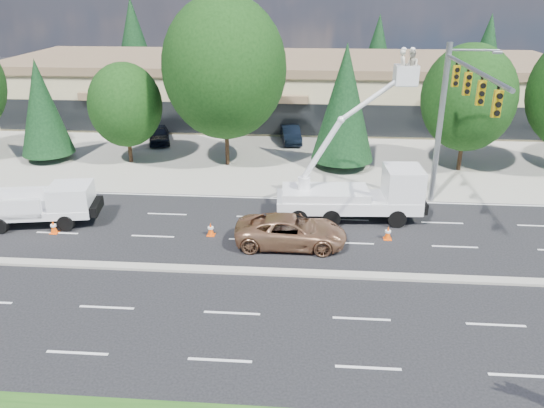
# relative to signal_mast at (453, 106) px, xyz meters

# --- Properties ---
(ground) EXTENTS (140.00, 140.00, 0.00)m
(ground) POSITION_rel_signal_mast_xyz_m (-10.03, -7.04, -6.06)
(ground) COLOR black
(ground) RESTS_ON ground
(concrete_apron) EXTENTS (140.00, 22.00, 0.01)m
(concrete_apron) POSITION_rel_signal_mast_xyz_m (-10.03, 12.96, -6.05)
(concrete_apron) COLOR #9C9B8E
(concrete_apron) RESTS_ON ground
(road_median) EXTENTS (120.00, 0.55, 0.12)m
(road_median) POSITION_rel_signal_mast_xyz_m (-10.03, -7.04, -6.00)
(road_median) COLOR #9C9B8E
(road_median) RESTS_ON ground
(strip_mall) EXTENTS (50.40, 15.40, 5.50)m
(strip_mall) POSITION_rel_signal_mast_xyz_m (-10.03, 22.93, -3.23)
(strip_mall) COLOR tan
(strip_mall) RESTS_ON ground
(tree_front_b) EXTENTS (3.64, 3.64, 7.17)m
(tree_front_b) POSITION_rel_signal_mast_xyz_m (-26.03, 7.96, -2.21)
(tree_front_b) COLOR #332114
(tree_front_b) RESTS_ON ground
(tree_front_c) EXTENTS (5.05, 5.05, 7.01)m
(tree_front_c) POSITION_rel_signal_mast_xyz_m (-20.03, 7.96, -1.96)
(tree_front_c) COLOR #332114
(tree_front_c) RESTS_ON ground
(tree_front_d) EXTENTS (8.23, 8.23, 11.42)m
(tree_front_d) POSITION_rel_signal_mast_xyz_m (-13.03, 7.96, 0.63)
(tree_front_d) COLOR #332114
(tree_front_d) RESTS_ON ground
(tree_front_e) EXTENTS (4.25, 4.25, 8.38)m
(tree_front_e) POSITION_rel_signal_mast_xyz_m (-5.03, 7.96, -1.56)
(tree_front_e) COLOR #332114
(tree_front_e) RESTS_ON ground
(tree_front_f) EXTENTS (6.09, 6.09, 8.45)m
(tree_front_f) POSITION_rel_signal_mast_xyz_m (2.97, 7.96, -1.11)
(tree_front_f) COLOR #332114
(tree_front_f) RESTS_ON ground
(tree_back_a) EXTENTS (5.30, 5.30, 10.44)m
(tree_back_a) POSITION_rel_signal_mast_xyz_m (-28.03, 34.96, -0.46)
(tree_back_a) COLOR #332114
(tree_back_a) RESTS_ON ground
(tree_back_b) EXTENTS (4.76, 4.76, 9.38)m
(tree_back_b) POSITION_rel_signal_mast_xyz_m (-14.03, 34.96, -1.02)
(tree_back_b) COLOR #332114
(tree_back_b) RESTS_ON ground
(tree_back_c) EXTENTS (4.45, 4.45, 8.76)m
(tree_back_c) POSITION_rel_signal_mast_xyz_m (-0.03, 34.96, -1.35)
(tree_back_c) COLOR #332114
(tree_back_c) RESTS_ON ground
(tree_back_d) EXTENTS (4.51, 4.51, 8.90)m
(tree_back_d) POSITION_rel_signal_mast_xyz_m (11.97, 34.96, -1.28)
(tree_back_d) COLOR #332114
(tree_back_d) RESTS_ON ground
(signal_mast) EXTENTS (2.76, 10.16, 9.00)m
(signal_mast) POSITION_rel_signal_mast_xyz_m (0.00, 0.00, 0.00)
(signal_mast) COLOR gray
(signal_mast) RESTS_ON ground
(utility_pickup) EXTENTS (5.89, 2.99, 2.16)m
(utility_pickup) POSITION_rel_signal_mast_xyz_m (-20.98, -2.77, -5.17)
(utility_pickup) COLOR white
(utility_pickup) RESTS_ON ground
(bucket_truck) EXTENTS (7.90, 2.86, 9.02)m
(bucket_truck) POSITION_rel_signal_mast_xyz_m (-4.32, -0.80, -4.13)
(bucket_truck) COLOR white
(bucket_truck) RESTS_ON ground
(traffic_cone_a) EXTENTS (0.40, 0.40, 0.70)m
(traffic_cone_a) POSITION_rel_signal_mast_xyz_m (-20.18, -3.83, -5.72)
(traffic_cone_a) COLOR #FE4F08
(traffic_cone_a) RESTS_ON ground
(traffic_cone_b) EXTENTS (0.40, 0.40, 0.70)m
(traffic_cone_b) POSITION_rel_signal_mast_xyz_m (-12.11, -3.49, -5.72)
(traffic_cone_b) COLOR #FE4F08
(traffic_cone_b) RESTS_ON ground
(traffic_cone_c) EXTENTS (0.40, 0.40, 0.70)m
(traffic_cone_c) POSITION_rel_signal_mast_xyz_m (-10.22, -3.68, -5.72)
(traffic_cone_c) COLOR #FE4F08
(traffic_cone_c) RESTS_ON ground
(traffic_cone_d) EXTENTS (0.40, 0.40, 0.70)m
(traffic_cone_d) POSITION_rel_signal_mast_xyz_m (-3.20, -3.23, -5.72)
(traffic_cone_d) COLOR #FE4F08
(traffic_cone_d) RESTS_ON ground
(minivan) EXTENTS (5.39, 2.49, 1.50)m
(minivan) POSITION_rel_signal_mast_xyz_m (-8.01, -4.24, -5.31)
(minivan) COLOR #9B6B4B
(minivan) RESTS_ON ground
(parked_car_west) EXTENTS (2.66, 4.26, 1.35)m
(parked_car_west) POSITION_rel_signal_mast_xyz_m (-19.35, 12.96, -5.38)
(parked_car_west) COLOR black
(parked_car_west) RESTS_ON ground
(parked_car_east) EXTENTS (2.04, 4.19, 1.32)m
(parked_car_east) POSITION_rel_signal_mast_xyz_m (-8.84, 13.96, -5.40)
(parked_car_east) COLOR black
(parked_car_east) RESTS_ON ground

